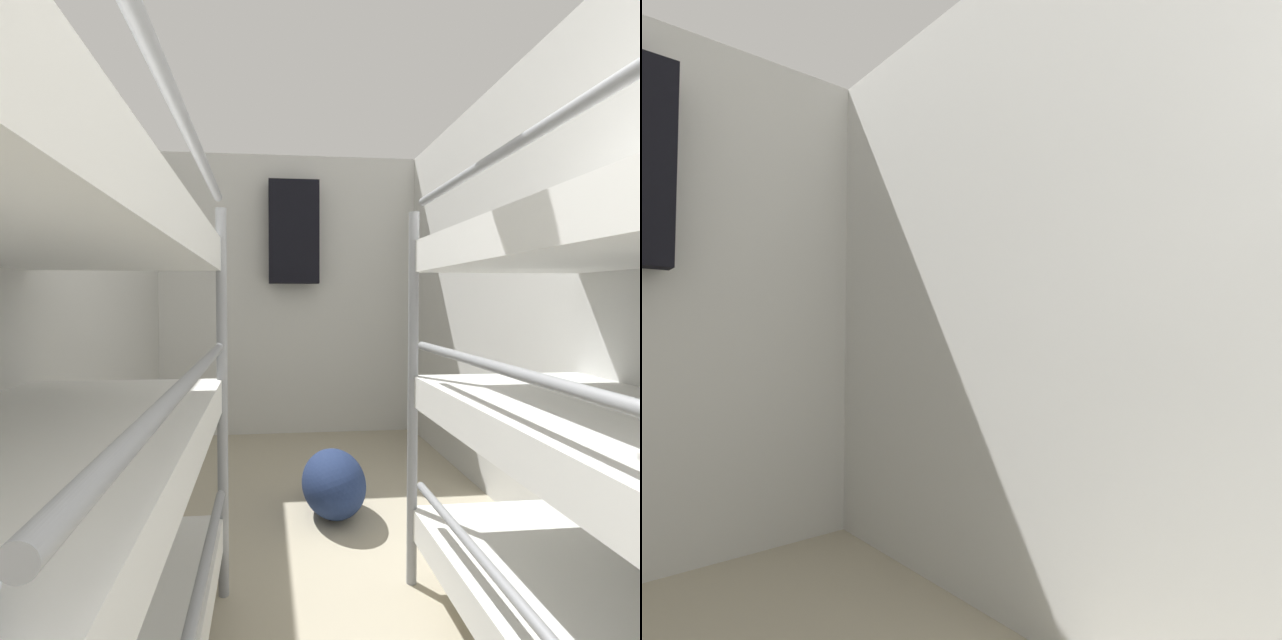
# 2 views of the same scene
# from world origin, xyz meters

# --- Properties ---
(wall_left) EXTENTS (0.06, 4.96, 2.51)m
(wall_left) POSITION_xyz_m (-1.18, 2.42, 1.26)
(wall_left) COLOR silver
(wall_left) RESTS_ON ground_plane
(wall_right) EXTENTS (0.06, 4.96, 2.51)m
(wall_right) POSITION_xyz_m (1.18, 2.42, 1.26)
(wall_right) COLOR silver
(wall_right) RESTS_ON ground_plane
(wall_back) EXTENTS (2.42, 0.06, 2.51)m
(wall_back) POSITION_xyz_m (0.00, 4.87, 1.26)
(wall_back) COLOR silver
(wall_back) RESTS_ON ground_plane
(duffel_bag) EXTENTS (0.36, 0.57, 0.36)m
(duffel_bag) POSITION_xyz_m (0.16, 3.09, 0.18)
(duffel_bag) COLOR navy
(duffel_bag) RESTS_ON ground_plane
(hanging_coat) EXTENTS (0.44, 0.12, 0.90)m
(hanging_coat) POSITION_xyz_m (0.03, 4.72, 1.81)
(hanging_coat) COLOR black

